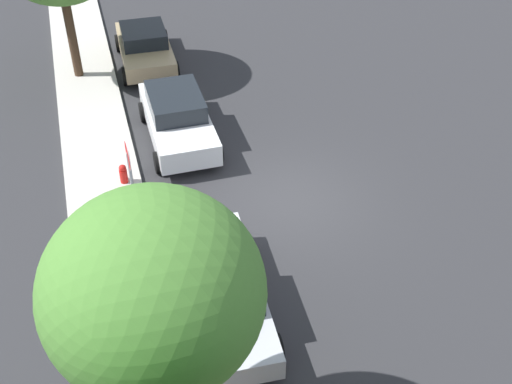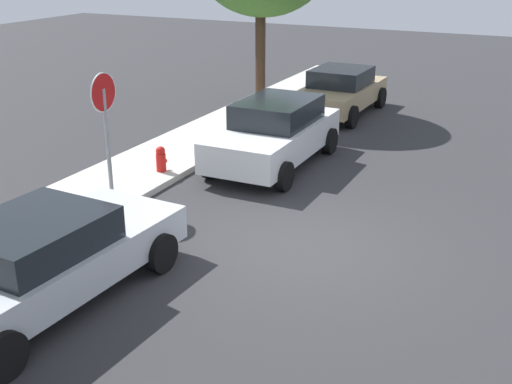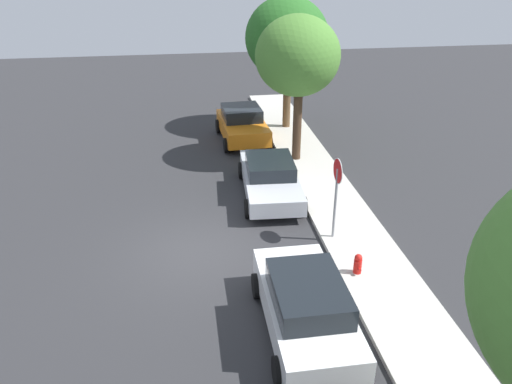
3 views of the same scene
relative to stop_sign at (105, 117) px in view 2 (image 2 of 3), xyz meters
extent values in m
plane|color=#2D2D30|center=(0.00, -4.14, -1.84)|extent=(60.00, 60.00, 0.00)
cube|color=beige|center=(0.00, 0.70, -1.77)|extent=(32.00, 2.10, 0.14)
cylinder|color=gray|center=(0.00, 0.00, -0.65)|extent=(0.08, 0.08, 2.38)
cylinder|color=white|center=(0.00, 0.00, 0.47)|extent=(0.75, 0.04, 0.75)
cylinder|color=red|center=(0.00, 0.00, 0.47)|extent=(0.70, 0.05, 0.70)
cube|color=silver|center=(-3.31, -1.36, -1.26)|extent=(4.68, 2.08, 0.56)
cube|color=black|center=(-3.42, -1.35, -0.74)|extent=(2.10, 1.72, 0.49)
cylinder|color=black|center=(-1.71, -0.53, -1.52)|extent=(0.65, 0.25, 0.64)
cylinder|color=black|center=(-1.81, -2.36, -1.52)|extent=(0.65, 0.25, 0.64)
cylinder|color=black|center=(-4.92, -2.19, -1.52)|extent=(0.65, 0.25, 0.64)
cube|color=white|center=(3.77, -1.80, -1.19)|extent=(4.25, 1.78, 0.68)
cube|color=black|center=(3.97, -1.80, -0.58)|extent=(2.16, 1.56, 0.55)
cylinder|color=black|center=(5.21, -0.91, -1.52)|extent=(0.64, 0.22, 0.64)
cylinder|color=black|center=(5.22, -2.68, -1.52)|extent=(0.64, 0.22, 0.64)
cylinder|color=black|center=(2.33, -0.93, -1.52)|extent=(0.64, 0.22, 0.64)
cylinder|color=black|center=(2.34, -2.69, -1.52)|extent=(0.64, 0.22, 0.64)
cube|color=tan|center=(9.13, -1.59, -1.25)|extent=(4.08, 1.87, 0.57)
cube|color=black|center=(9.20, -1.59, -0.71)|extent=(1.88, 1.60, 0.51)
cylinder|color=black|center=(10.52, -0.73, -1.52)|extent=(0.65, 0.24, 0.64)
cylinder|color=black|center=(10.48, -2.50, -1.52)|extent=(0.65, 0.24, 0.64)
cylinder|color=black|center=(7.77, -0.67, -1.52)|extent=(0.65, 0.24, 0.64)
cylinder|color=black|center=(7.73, -2.44, -1.52)|extent=(0.65, 0.24, 0.64)
cylinder|color=#422D1E|center=(8.71, 0.90, -0.22)|extent=(0.31, 0.31, 3.24)
cylinder|color=red|center=(1.91, 0.12, -1.56)|extent=(0.22, 0.22, 0.55)
sphere|color=red|center=(1.91, 0.12, -1.23)|extent=(0.21, 0.21, 0.21)
cylinder|color=red|center=(2.06, 0.12, -1.51)|extent=(0.08, 0.09, 0.09)
camera|label=1|loc=(-12.84, 0.54, 9.28)|focal=45.00mm
camera|label=2|loc=(-9.37, -7.69, 3.06)|focal=45.00mm
camera|label=3|loc=(12.52, -4.25, 6.27)|focal=35.00mm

